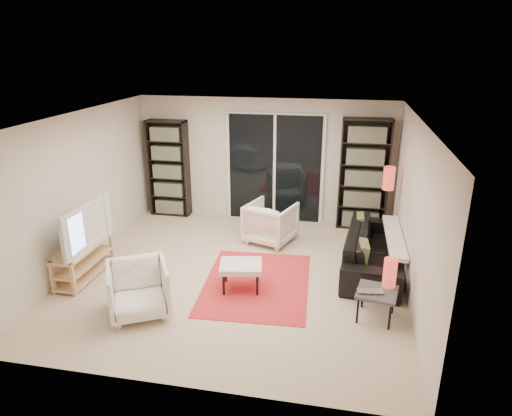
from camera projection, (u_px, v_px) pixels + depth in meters
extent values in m
plane|color=beige|center=(236.00, 274.00, 7.05)|extent=(5.00, 5.00, 0.00)
cube|color=beige|center=(265.00, 160.00, 8.95)|extent=(5.00, 0.02, 2.40)
cube|color=beige|center=(174.00, 285.00, 4.33)|extent=(5.00, 0.02, 2.40)
cube|color=beige|center=(79.00, 191.00, 7.09)|extent=(0.02, 5.00, 2.40)
cube|color=beige|center=(414.00, 212.00, 6.19)|extent=(0.02, 5.00, 2.40)
cube|color=white|center=(234.00, 118.00, 6.23)|extent=(5.00, 5.00, 0.02)
cube|color=white|center=(275.00, 169.00, 8.93)|extent=(1.92, 0.06, 2.16)
cube|color=black|center=(274.00, 169.00, 8.90)|extent=(1.80, 0.02, 2.10)
cube|color=white|center=(274.00, 169.00, 8.89)|extent=(0.05, 0.02, 2.10)
cube|color=black|center=(169.00, 168.00, 9.23)|extent=(0.80, 0.30, 1.95)
cube|color=olive|center=(169.00, 169.00, 9.21)|extent=(0.70, 0.22, 1.85)
cube|color=black|center=(364.00, 175.00, 8.51)|extent=(0.90, 0.30, 2.10)
cube|color=olive|center=(364.00, 175.00, 8.49)|extent=(0.80, 0.22, 2.00)
cube|color=#E6B97E|center=(82.00, 248.00, 6.82)|extent=(0.38, 1.19, 0.04)
cube|color=#E6B97E|center=(84.00, 261.00, 6.90)|extent=(0.38, 1.19, 0.03)
cube|color=#E6B97E|center=(86.00, 273.00, 6.97)|extent=(0.38, 1.19, 0.04)
cube|color=#E6B97E|center=(52.00, 278.00, 6.42)|extent=(0.05, 0.05, 0.50)
cube|color=#E6B97E|center=(94.00, 246.00, 7.44)|extent=(0.05, 0.05, 0.50)
cube|color=#E6B97E|center=(73.00, 280.00, 6.36)|extent=(0.05, 0.05, 0.50)
cube|color=#E6B97E|center=(112.00, 247.00, 7.39)|extent=(0.05, 0.05, 0.50)
imported|color=black|center=(80.00, 226.00, 6.70)|extent=(0.22, 1.18, 0.68)
cube|color=red|center=(257.00, 283.00, 6.77)|extent=(1.64, 2.14, 0.01)
imported|color=black|center=(375.00, 249.00, 7.15)|extent=(1.07, 2.27, 0.64)
imported|color=silver|center=(271.00, 222.00, 8.11)|extent=(0.98, 1.00, 0.72)
imported|color=silver|center=(138.00, 289.00, 5.92)|extent=(1.02, 1.03, 0.70)
cube|color=silver|center=(241.00, 266.00, 6.52)|extent=(0.67, 0.58, 0.08)
cylinder|color=black|center=(224.00, 285.00, 6.41)|extent=(0.04, 0.04, 0.32)
cylinder|color=black|center=(226.00, 272.00, 6.77)|extent=(0.04, 0.04, 0.32)
cylinder|color=black|center=(257.00, 285.00, 6.40)|extent=(0.04, 0.04, 0.32)
cylinder|color=black|center=(258.00, 272.00, 6.76)|extent=(0.04, 0.04, 0.32)
cube|color=#404045|center=(377.00, 292.00, 5.80)|extent=(0.57, 0.57, 0.04)
cylinder|color=black|center=(358.00, 310.00, 5.76)|extent=(0.03, 0.03, 0.38)
cylinder|color=black|center=(363.00, 295.00, 6.10)|extent=(0.03, 0.03, 0.38)
cylinder|color=black|center=(390.00, 316.00, 5.62)|extent=(0.03, 0.03, 0.38)
cylinder|color=black|center=(393.00, 301.00, 5.97)|extent=(0.03, 0.03, 0.38)
imported|color=silver|center=(371.00, 293.00, 5.71)|extent=(0.34, 0.25, 0.02)
cylinder|color=red|center=(390.00, 273.00, 5.84)|extent=(0.17, 0.17, 0.39)
cylinder|color=black|center=(382.00, 245.00, 8.02)|extent=(0.22, 0.22, 0.03)
cylinder|color=black|center=(385.00, 218.00, 7.84)|extent=(0.03, 0.03, 1.08)
cylinder|color=red|center=(389.00, 178.00, 7.60)|extent=(0.19, 0.19, 0.39)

